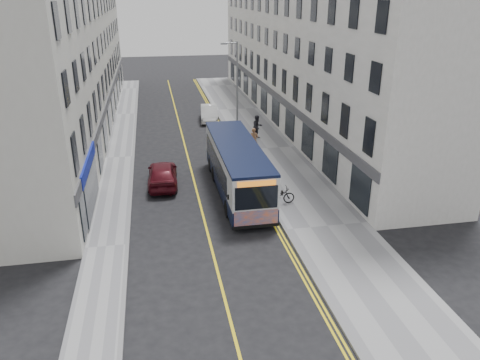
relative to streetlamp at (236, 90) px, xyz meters
name	(u,v)px	position (x,y,z in m)	size (l,w,h in m)	color
ground	(206,227)	(-4.17, -14.00, -4.38)	(140.00, 140.00, 0.00)	black
pavement_east	(267,149)	(2.08, -2.00, -4.32)	(4.50, 64.00, 0.12)	gray
pavement_west	(119,158)	(-9.17, -2.00, -4.32)	(2.00, 64.00, 0.12)	gray
kerb_east	(239,150)	(-0.17, -2.00, -4.32)	(0.18, 64.00, 0.13)	slate
kerb_west	(133,157)	(-8.17, -2.00, -4.32)	(0.18, 64.00, 0.13)	slate
road_centre_line	(187,154)	(-4.17, -2.00, -4.38)	(0.12, 64.00, 0.01)	yellow
road_dbl_yellow_inner	(233,151)	(-0.62, -2.00, -4.38)	(0.10, 64.00, 0.01)	yellow
road_dbl_yellow_outer	(236,151)	(-0.42, -2.00, -4.38)	(0.10, 64.00, 0.01)	yellow
terrace_east	(301,49)	(7.33, 7.00, 2.12)	(6.00, 46.00, 13.00)	white
terrace_west	(69,54)	(-13.17, 7.00, 2.12)	(6.00, 46.00, 13.00)	silver
streetlamp	(236,90)	(0.00, 0.00, 0.00)	(1.32, 0.18, 8.00)	gray
city_bus	(237,166)	(-1.73, -9.76, -2.68)	(2.50, 10.70, 3.11)	black
bicycle	(278,196)	(0.23, -12.11, -3.76)	(0.67, 1.93, 1.01)	black
pedestrian_near	(254,140)	(0.87, -2.59, -3.35)	(0.67, 0.44, 1.82)	brown
pedestrian_far	(257,127)	(1.90, 0.72, -3.30)	(0.94, 0.73, 1.93)	black
car_white	(209,113)	(-1.26, 7.53, -3.65)	(1.55, 4.43, 1.46)	silver
car_maroon	(163,174)	(-6.17, -7.74, -3.61)	(1.83, 4.55, 1.55)	#4E0D16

